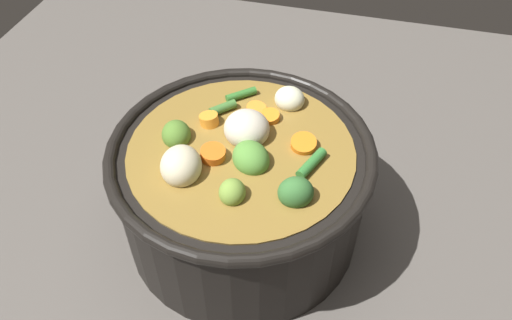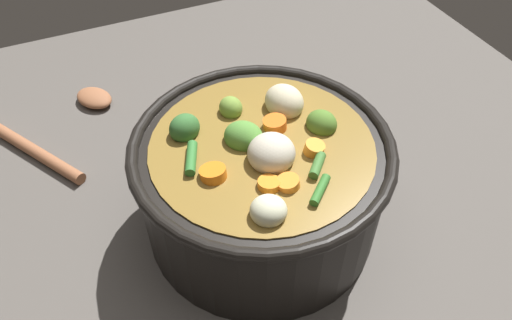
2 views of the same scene
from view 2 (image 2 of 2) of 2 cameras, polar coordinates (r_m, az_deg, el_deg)
name	(u,v)px [view 2 (image 2 of 2)]	position (r m, az deg, el deg)	size (l,w,h in m)	color
ground_plane	(261,220)	(0.64, 0.57, -6.90)	(1.10, 1.10, 0.00)	#514C47
cooking_pot	(261,182)	(0.58, 0.63, -2.51)	(0.29, 0.29, 0.16)	black
wooden_spoon	(57,124)	(0.81, -21.81, 3.87)	(0.21, 0.22, 0.02)	#955B3B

